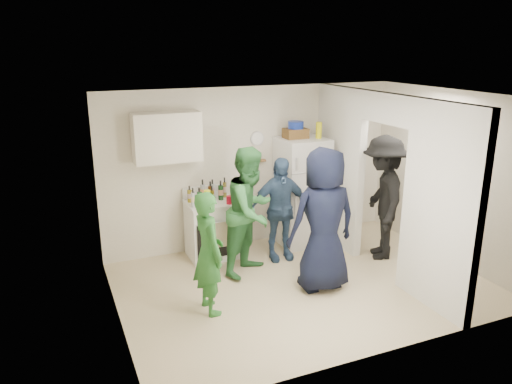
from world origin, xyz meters
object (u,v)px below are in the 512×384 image
yellow_cup_stack_top (319,130)px  fridge (301,192)px  person_denim (279,209)px  person_green_center (251,211)px  wicker_basket (296,133)px  person_navy (323,220)px  stove (212,229)px  person_nook (383,198)px  blue_bowl (296,125)px  person_green_left (209,253)px

yellow_cup_stack_top → fridge: bearing=155.6°
yellow_cup_stack_top → person_denim: size_ratio=0.16×
yellow_cup_stack_top → person_green_center: yellow_cup_stack_top is taller
yellow_cup_stack_top → person_denim: 1.38m
wicker_basket → person_navy: 1.80m
stove → person_nook: person_nook is taller
person_denim → person_nook: bearing=-15.0°
person_green_center → wicker_basket: bearing=0.2°
person_navy → person_denim: bearing=-82.9°
person_green_center → person_navy: (0.67, -0.82, 0.05)m
stove → fridge: (1.50, -0.03, 0.42)m
stove → wicker_basket: 1.95m
wicker_basket → person_green_center: wicker_basket is taller
stove → person_denim: person_denim is taller
blue_bowl → yellow_cup_stack_top: size_ratio=0.96×
wicker_basket → fridge: bearing=-26.6°
stove → person_navy: (1.01, -1.53, 0.51)m
person_denim → person_nook: size_ratio=0.84×
stove → yellow_cup_stack_top: size_ratio=3.48×
person_green_center → person_denim: bearing=-10.5°
stove → person_denim: bearing=-27.0°
stove → person_navy: person_navy is taller
person_green_left → fridge: bearing=-57.2°
yellow_cup_stack_top → person_green_center: size_ratio=0.14×
person_green_center → person_denim: (0.56, 0.25, -0.12)m
wicker_basket → person_green_left: wicker_basket is taller
stove → blue_bowl: 2.04m
person_navy → person_nook: size_ratio=1.02×
blue_bowl → stove: bearing=-179.2°
person_green_left → person_nook: 2.92m
blue_bowl → person_nook: bearing=-46.7°
fridge → wicker_basket: 0.94m
blue_bowl → person_green_left: blue_bowl is taller
wicker_basket → person_denim: 1.22m
stove → yellow_cup_stack_top: yellow_cup_stack_top is taller
fridge → wicker_basket: bearing=153.4°
person_navy → person_green_left: bearing=0.9°
person_denim → person_green_center: bearing=-150.9°
wicker_basket → person_denim: (-0.49, -0.48, -1.01)m
person_green_left → person_navy: size_ratio=0.79×
blue_bowl → person_green_left: 2.73m
stove → person_green_center: bearing=-64.1°
fridge → person_green_center: (-1.15, -0.68, 0.04)m
stove → blue_bowl: (1.40, 0.02, 1.49)m
wicker_basket → person_navy: bearing=-103.8°
stove → person_nook: size_ratio=0.47×
stove → blue_bowl: blue_bowl is taller
stove → person_nook: 2.59m
fridge → person_navy: 1.58m
person_green_center → person_navy: person_navy is taller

